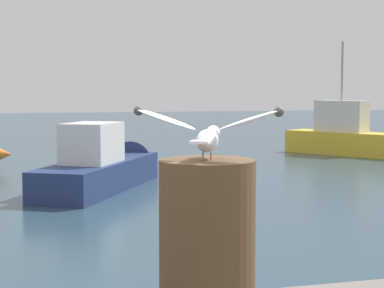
{
  "coord_description": "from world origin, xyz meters",
  "views": [
    {
      "loc": [
        -1.15,
        -3.24,
        2.21
      ],
      "look_at": [
        -0.3,
        -0.22,
        1.95
      ],
      "focal_mm": 62.08,
      "sensor_mm": 36.0,
      "label": 1
    }
  ],
  "objects_px": {
    "seagull": "(208,132)",
    "boat_navy": "(108,166)",
    "boat_yellow": "(368,139)",
    "mooring_post": "(207,245)"
  },
  "relations": [
    {
      "from": "seagull",
      "to": "boat_navy",
      "type": "distance_m",
      "value": 12.31
    },
    {
      "from": "seagull",
      "to": "boat_navy",
      "type": "xyz_separation_m",
      "value": [
        1.36,
        12.14,
        -1.56
      ]
    },
    {
      "from": "boat_navy",
      "to": "seagull",
      "type": "bearing_deg",
      "value": -96.38
    },
    {
      "from": "seagull",
      "to": "boat_yellow",
      "type": "distance_m",
      "value": 19.78
    },
    {
      "from": "boat_yellow",
      "to": "boat_navy",
      "type": "height_order",
      "value": "boat_yellow"
    },
    {
      "from": "mooring_post",
      "to": "boat_navy",
      "type": "distance_m",
      "value": 12.26
    },
    {
      "from": "mooring_post",
      "to": "boat_navy",
      "type": "xyz_separation_m",
      "value": [
        1.36,
        12.14,
        -1.05
      ]
    },
    {
      "from": "boat_yellow",
      "to": "boat_navy",
      "type": "bearing_deg",
      "value": -154.22
    },
    {
      "from": "boat_yellow",
      "to": "mooring_post",
      "type": "bearing_deg",
      "value": -122.61
    },
    {
      "from": "seagull",
      "to": "boat_yellow",
      "type": "xyz_separation_m",
      "value": [
        10.63,
        16.62,
        -1.46
      ]
    }
  ]
}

